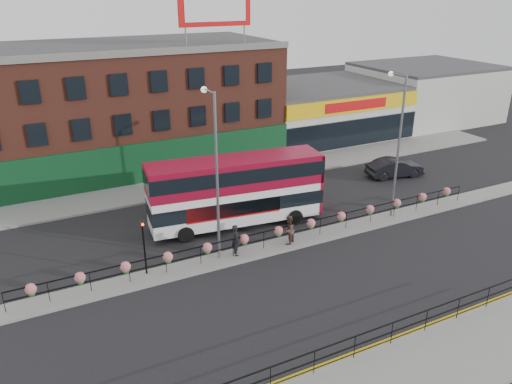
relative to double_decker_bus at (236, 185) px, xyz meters
name	(u,v)px	position (x,y,z in m)	size (l,w,h in m)	color
ground	(278,247)	(0.93, -3.94, -2.82)	(120.00, 120.00, 0.00)	black
south_pavement	(422,372)	(0.93, -15.94, -2.74)	(60.00, 4.00, 0.15)	gray
north_pavement	(206,182)	(0.93, 8.06, -2.74)	(60.00, 4.00, 0.15)	gray
median	(278,246)	(0.93, -3.94, -2.74)	(60.00, 1.60, 0.15)	gray
yellow_line_inner	(384,341)	(0.93, -13.64, -2.81)	(60.00, 0.10, 0.01)	gold
yellow_line_outer	(387,343)	(0.93, -13.82, -2.81)	(60.00, 0.10, 0.01)	gold
brick_building	(126,105)	(-3.07, 16.01, 2.31)	(25.00, 12.21, 10.30)	brown
supermarket	(319,109)	(16.93, 15.96, -0.17)	(15.00, 12.25, 5.30)	silver
warehouse_east	(425,92)	(31.68, 16.06, 0.33)	(14.50, 12.00, 6.30)	#B8B8B2
billboard	(215,6)	(3.43, 11.04, 10.37)	(6.00, 0.29, 4.40)	red
median_railing	(279,231)	(0.93, -3.94, -1.77)	(30.04, 0.56, 1.23)	black
south_railing	(355,342)	(-1.07, -14.04, -1.85)	(20.04, 0.05, 1.12)	black
double_decker_bus	(236,185)	(0.00, 0.00, 0.00)	(11.57, 3.99, 4.58)	white
car	(395,168)	(15.41, 2.27, -2.04)	(4.96, 2.49, 1.56)	black
pedestrian_a	(236,240)	(-1.86, -3.87, -1.71)	(0.55, 0.75, 1.91)	black
pedestrian_b	(289,230)	(1.56, -4.07, -1.75)	(1.13, 1.07, 1.83)	#48342C
lamp_column_west	(215,163)	(-2.85, -3.50, 3.03)	(0.34, 1.69, 9.61)	slate
lamp_column_east	(397,135)	(9.84, -3.53, 2.97)	(0.34, 1.67, 9.51)	slate
traffic_light_median	(143,236)	(-7.07, -3.55, -0.35)	(0.15, 0.28, 3.65)	black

